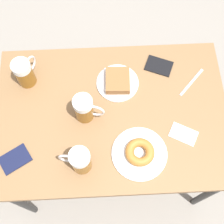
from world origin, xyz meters
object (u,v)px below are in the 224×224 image
object	(u,v)px
beer_mug_left	(25,72)
passport_far_edge	(15,159)
passport_near_edge	(159,66)
beer_mug_center	(80,160)
plate_with_cake	(118,82)
plate_with_donut	(140,153)
beer_mug_right	(85,109)
napkin_folded	(183,134)
fork	(192,82)

from	to	relation	value
beer_mug_left	passport_far_edge	distance (m)	0.39
beer_mug_left	passport_near_edge	size ratio (longest dim) A/B	0.98
beer_mug_center	passport_far_edge	distance (m)	0.30
plate_with_cake	beer_mug_center	world-z (taller)	beer_mug_center
plate_with_donut	passport_far_edge	xyz separation A→B (m)	(0.00, 0.54, -0.01)
beer_mug_right	napkin_folded	size ratio (longest dim) A/B	1.06
plate_with_donut	beer_mug_center	bearing A→B (deg)	98.02
plate_with_cake	fork	distance (m)	0.35
beer_mug_right	passport_near_edge	world-z (taller)	beer_mug_right
plate_with_donut	napkin_folded	world-z (taller)	plate_with_donut
napkin_folded	beer_mug_right	bearing A→B (deg)	75.51
plate_with_cake	plate_with_donut	world-z (taller)	same
plate_with_cake	passport_far_edge	size ratio (longest dim) A/B	1.31
plate_with_cake	beer_mug_right	xyz separation A→B (m)	(-0.16, 0.15, 0.06)
plate_with_donut	beer_mug_left	distance (m)	0.64
plate_with_cake	passport_far_edge	world-z (taller)	plate_with_cake
napkin_folded	fork	size ratio (longest dim) A/B	0.97
plate_with_cake	plate_with_donut	size ratio (longest dim) A/B	0.83
beer_mug_center	beer_mug_right	world-z (taller)	same
plate_with_cake	beer_mug_center	size ratio (longest dim) A/B	1.36
beer_mug_left	fork	size ratio (longest dim) A/B	1.03
beer_mug_center	passport_near_edge	xyz separation A→B (m)	(0.47, -0.38, -0.07)
beer_mug_right	beer_mug_left	bearing A→B (deg)	54.14
fork	plate_with_donut	bearing A→B (deg)	140.56
passport_near_edge	beer_mug_center	bearing A→B (deg)	140.88
plate_with_cake	fork	bearing A→B (deg)	-91.79
fork	passport_far_edge	size ratio (longest dim) A/B	0.93
plate_with_donut	plate_with_cake	bearing A→B (deg)	12.06
beer_mug_left	passport_near_edge	world-z (taller)	beer_mug_left
passport_near_edge	plate_with_cake	bearing A→B (deg)	112.44
beer_mug_left	fork	bearing A→B (deg)	-93.63
fork	passport_near_edge	world-z (taller)	passport_near_edge
beer_mug_left	beer_mug_right	distance (m)	0.34
plate_with_donut	beer_mug_right	world-z (taller)	beer_mug_right
passport_far_edge	beer_mug_right	bearing A→B (deg)	-58.30
beer_mug_left	beer_mug_center	xyz separation A→B (m)	(-0.42, -0.25, 0.00)
fork	passport_far_edge	bearing A→B (deg)	112.46
fork	plate_with_cake	bearing A→B (deg)	88.21
passport_near_edge	passport_far_edge	world-z (taller)	same
beer_mug_right	passport_far_edge	world-z (taller)	beer_mug_right
napkin_folded	passport_near_edge	size ratio (longest dim) A/B	0.92
fork	passport_near_edge	bearing A→B (deg)	56.62
plate_with_donut	beer_mug_right	bearing A→B (deg)	49.97
beer_mug_left	beer_mug_center	bearing A→B (deg)	-149.50
napkin_folded	passport_far_edge	bearing A→B (deg)	96.02
plate_with_donut	beer_mug_right	size ratio (longest dim) A/B	1.64
plate_with_cake	passport_near_edge	size ratio (longest dim) A/B	1.33
plate_with_donut	beer_mug_center	xyz separation A→B (m)	(-0.04, 0.25, 0.06)
plate_with_donut	napkin_folded	bearing A→B (deg)	-68.44
plate_with_cake	beer_mug_left	distance (m)	0.43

